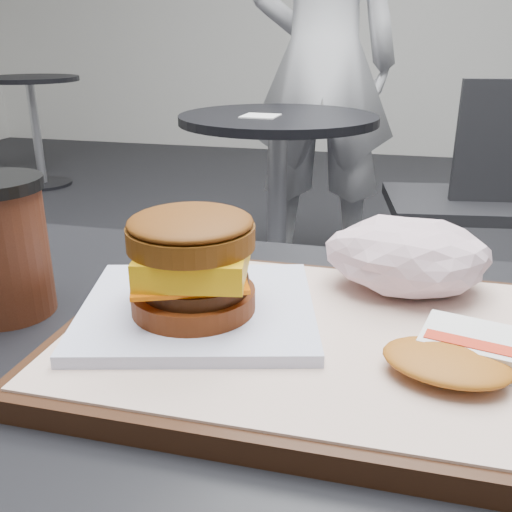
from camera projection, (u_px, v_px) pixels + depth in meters
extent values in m
cube|color=black|center=(285.00, 410.00, 0.42)|extent=(0.80, 0.60, 0.04)
cube|color=black|center=(303.00, 340.00, 0.46)|extent=(0.38, 0.28, 0.02)
cube|color=beige|center=(303.00, 329.00, 0.45)|extent=(0.36, 0.26, 0.00)
cube|color=white|center=(198.00, 308.00, 0.47)|extent=(0.23, 0.21, 0.01)
cylinder|color=#662B0E|center=(194.00, 299.00, 0.46)|extent=(0.12, 0.12, 0.02)
cylinder|color=#321507|center=(195.00, 283.00, 0.46)|extent=(0.10, 0.10, 0.01)
cube|color=#E66307|center=(189.00, 273.00, 0.46)|extent=(0.11, 0.11, 0.00)
cube|color=#E6B00E|center=(195.00, 261.00, 0.45)|extent=(0.10, 0.10, 0.02)
cylinder|color=brown|center=(191.00, 236.00, 0.44)|extent=(0.12, 0.12, 0.02)
ellipsoid|color=brown|center=(190.00, 222.00, 0.44)|extent=(0.12, 0.12, 0.02)
cube|color=silver|center=(487.00, 349.00, 0.41)|extent=(0.10, 0.07, 0.02)
cube|color=red|center=(492.00, 348.00, 0.39)|extent=(0.09, 0.03, 0.00)
ellipsoid|color=#B76A1D|center=(446.00, 362.00, 0.38)|extent=(0.10, 0.08, 0.01)
cylinder|color=#451D10|center=(1.00, 252.00, 0.50)|extent=(0.08, 0.08, 0.12)
cylinder|color=black|center=(276.00, 305.00, 2.26)|extent=(0.44, 0.44, 0.02)
cylinder|color=#A5A5AA|center=(277.00, 218.00, 2.13)|extent=(0.07, 0.07, 0.70)
cylinder|color=black|center=(278.00, 119.00, 2.00)|extent=(0.70, 0.70, 0.03)
cube|color=white|center=(260.00, 116.00, 1.94)|extent=(0.13, 0.13, 0.00)
cylinder|color=#B1B1B6|center=(441.00, 267.00, 2.08)|extent=(0.06, 0.06, 0.44)
cube|color=black|center=(449.00, 203.00, 1.99)|extent=(0.48, 0.48, 0.04)
imported|color=silver|center=(322.00, 62.00, 2.46)|extent=(0.71, 0.51, 1.80)
cylinder|color=black|center=(43.00, 183.00, 4.12)|extent=(0.40, 0.40, 0.02)
cylinder|color=#A5A5AA|center=(36.00, 133.00, 3.99)|extent=(0.06, 0.06, 0.70)
cylinder|color=black|center=(29.00, 79.00, 3.86)|extent=(0.66, 0.66, 0.03)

